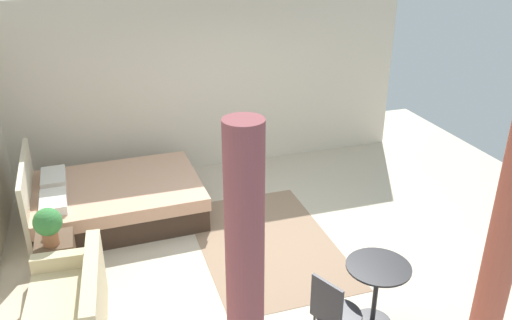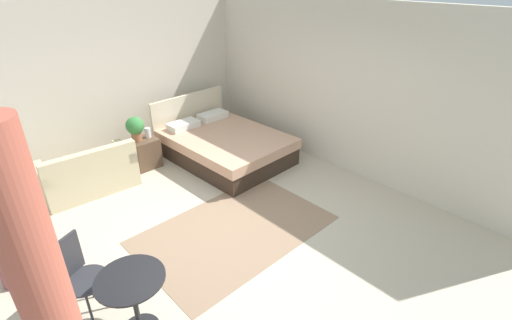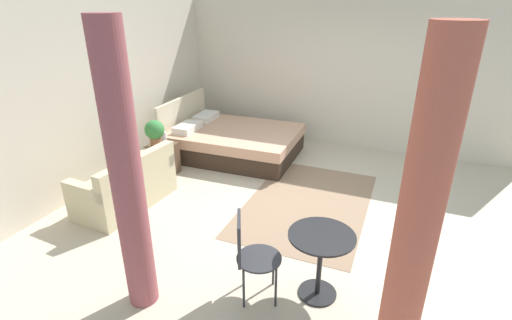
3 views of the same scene
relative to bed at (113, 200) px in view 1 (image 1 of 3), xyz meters
name	(u,v)px [view 1 (image 1 of 3)]	position (x,y,z in m)	size (l,w,h in m)	color
ground_plane	(264,246)	(-1.31, -1.77, -0.28)	(8.30, 9.45, 0.02)	beige
wall_right	(212,83)	(1.34, -1.77, 1.13)	(0.12, 6.45, 2.81)	beige
area_rug	(266,243)	(-1.28, -1.81, -0.27)	(2.56, 1.66, 0.01)	#93755B
bed	(113,200)	(0.00, 0.00, 0.00)	(1.73, 2.31, 1.01)	#38281E
couch	(70,315)	(-2.28, 0.56, 0.01)	(1.44, 0.82, 0.79)	beige
nightstand	(57,259)	(-1.24, 0.70, -0.01)	(0.45, 0.41, 0.53)	brown
potted_plant	(48,224)	(-1.34, 0.72, 0.52)	(0.31, 0.31, 0.44)	#935B3D
vase	(51,227)	(-1.12, 0.72, 0.35)	(0.10, 0.10, 0.18)	silver
balcony_table	(377,284)	(-3.00, -2.38, 0.22)	(0.64, 0.64, 0.70)	black
cafe_chair_near_window	(332,311)	(-3.28, -1.76, 0.27)	(0.58, 0.58, 0.90)	#2D2D33
curtain_left	(505,238)	(-3.71, -3.11, 1.05)	(0.28, 0.28, 2.65)	#C15B47
curtain_right	(245,291)	(-3.71, -0.80, 1.05)	(0.28, 0.28, 2.65)	#994C51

